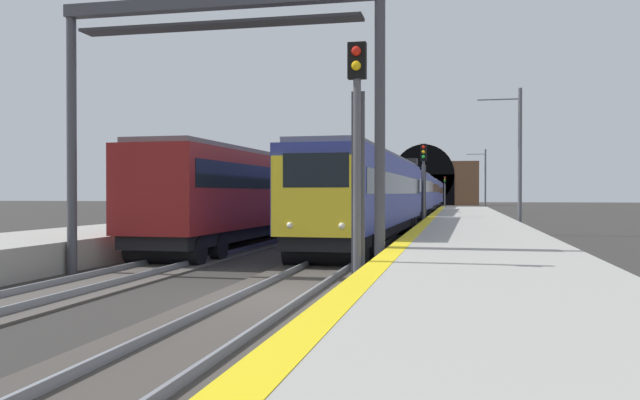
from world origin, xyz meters
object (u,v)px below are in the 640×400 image
Objects in this scene: railway_signal_mid at (424,179)px; railway_signal_far at (445,189)px; train_main_approaching at (415,193)px; catenary_mast_near at (519,159)px; catenary_mast_far at (485,180)px; train_adjacent_platform at (340,193)px; overhead_signal_gantry at (218,65)px; railway_signal_near at (357,153)px.

railway_signal_far is (66.41, 0.00, -0.16)m from railway_signal_mid.
catenary_mast_near is (-22.33, -7.26, 1.90)m from train_main_approaching.
catenary_mast_near reaches higher than catenary_mast_far.
train_main_approaching is at bearing -25.41° from train_adjacent_platform.
railway_signal_mid is 0.65× the size of catenary_mast_near.
catenary_mast_near is at bearing -180.00° from catenary_mast_far.
train_main_approaching reaches higher than train_adjacent_platform.
overhead_signal_gantry is at bearing -10.90° from railway_signal_mid.
railway_signal_near is 70.76m from catenary_mast_far.
catenary_mast_near is at bearing 4.50° from railway_signal_far.
overhead_signal_gantry is at bearing -2.07° from train_main_approaching.
railway_signal_mid is (-20.12, -1.86, 0.90)m from train_main_approaching.
train_adjacent_platform is 8.03× the size of catenary_mast_far.
overhead_signal_gantry is 67.74m from catenary_mast_far.
train_main_approaching is at bearing 163.07° from catenary_mast_far.
overhead_signal_gantry is (-32.95, -2.58, 3.51)m from train_adjacent_platform.
railway_signal_mid is at bearing 6.62° from train_main_approaching.
catenary_mast_far is (46.18, 0.00, -0.18)m from catenary_mast_near.
railway_signal_near is 0.59× the size of overhead_signal_gantry.
train_main_approaching is 1.30× the size of train_adjacent_platform.
railway_signal_near is at bearing 3.62° from train_main_approaching.
train_adjacent_platform is 11.82× the size of railway_signal_mid.
train_adjacent_platform is at bearing -7.08° from railway_signal_far.
railway_signal_mid reaches higher than train_adjacent_platform.
catenary_mast_far is at bearing 173.00° from railway_signal_mid.
catenary_mast_far reaches higher than railway_signal_near.
railway_signal_mid reaches higher than railway_signal_far.
train_main_approaching is at bearing 18.01° from catenary_mast_near.
catenary_mast_near is at bearing 67.80° from railway_signal_mid.
catenary_mast_near is 46.18m from catenary_mast_far.
railway_signal_near reaches higher than train_adjacent_platform.
train_adjacent_platform is 12.19m from railway_signal_mid.
catenary_mast_near is (24.38, -5.40, 1.06)m from railway_signal_near.
train_adjacent_platform is 33.24m from overhead_signal_gantry.
railway_signal_mid is at bearing 173.00° from catenary_mast_far.
catenary_mast_far reaches higher than railway_signal_far.
railway_signal_far is 0.62× the size of catenary_mast_near.
train_adjacent_platform is 7.70× the size of catenary_mast_near.
railway_signal_mid is 5.92m from catenary_mast_near.
catenary_mast_far is at bearing 0.00° from catenary_mast_near.
catenary_mast_near reaches higher than railway_signal_far.
catenary_mast_near is 1.04× the size of catenary_mast_far.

